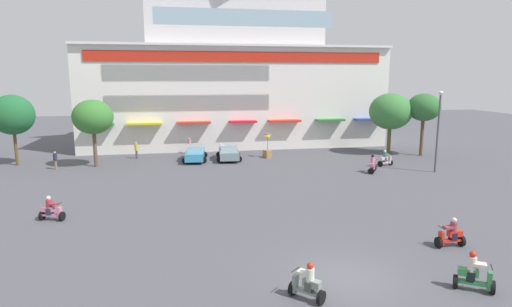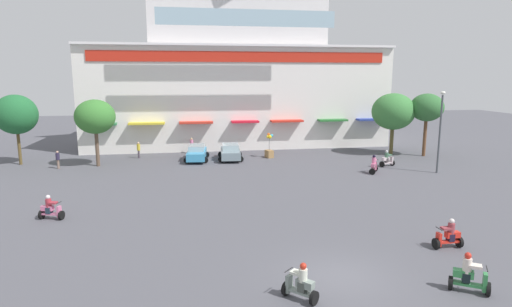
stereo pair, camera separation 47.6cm
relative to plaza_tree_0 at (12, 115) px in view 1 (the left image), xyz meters
name	(u,v)px [view 1 (the left image)]	position (x,y,z in m)	size (l,w,h in m)	color
ground_plane	(275,192)	(21.22, -13.06, -4.62)	(128.00, 128.00, 0.00)	#4F4F56
colonial_building	(233,66)	(21.22, 9.26, 4.55)	(34.15, 14.65, 21.73)	white
plaza_tree_0	(12,115)	(0.00, 0.00, 0.00)	(3.76, 3.35, 6.43)	brown
plaza_tree_1	(391,112)	(36.22, -0.80, -0.16)	(4.33, 4.39, 6.34)	brown
plaza_tree_2	(93,117)	(7.21, -1.89, -0.15)	(3.53, 3.37, 6.03)	brown
plaza_tree_3	(424,108)	(39.11, -2.16, 0.29)	(3.24, 3.37, 6.35)	brown
parked_car_0	(195,153)	(16.14, -0.77, -3.86)	(2.55, 4.54, 1.51)	#3A8FBF
parked_car_1	(229,152)	(19.38, -0.89, -3.84)	(2.59, 4.34, 1.55)	gray
scooter_rider_0	(451,235)	(27.34, -24.08, -4.02)	(1.36, 0.53, 1.45)	black
scooter_rider_1	(307,284)	(19.14, -27.53, -4.00)	(1.29, 1.31, 1.47)	black
scooter_rider_2	(51,210)	(7.44, -16.63, -4.03)	(1.43, 0.87, 1.43)	black
scooter_rider_3	(474,275)	(25.55, -28.02, -3.97)	(1.47, 1.20, 1.58)	black
scooter_rider_4	(385,159)	(33.05, -6.31, -3.99)	(1.51, 0.95, 1.49)	black
scooter_rider_5	(372,165)	(30.67, -8.67, -3.96)	(1.26, 1.52, 1.59)	black
pedestrian_0	(189,145)	(15.70, 3.07, -3.66)	(0.47, 0.47, 1.68)	#29261B
pedestrian_1	(55,159)	(3.95, -2.45, -3.71)	(0.42, 0.42, 1.59)	#7F6759
pedestrian_2	(136,149)	(10.46, 1.37, -3.69)	(0.45, 0.45, 1.63)	#4D434D
streetlamp_near	(438,126)	(36.00, -9.43, -0.63)	(0.40, 0.40, 6.85)	#474C51
balloon_vendor_cart	(267,149)	(23.33, -0.44, -3.79)	(0.83, 1.03, 2.48)	#9B7547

